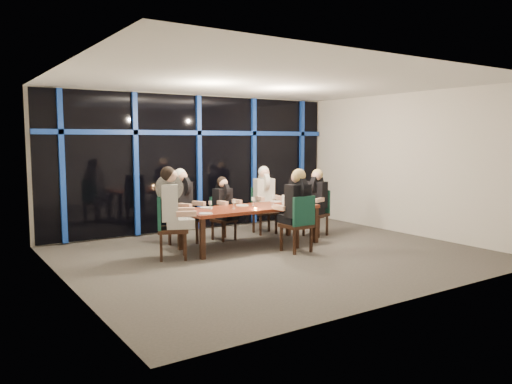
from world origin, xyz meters
TOP-DOWN VIEW (x-y plane):
  - room at (0.00, 0.00)m, footprint 7.04×7.00m
  - window_wall at (0.01, 2.93)m, footprint 6.86×0.43m
  - dining_table at (0.00, 0.80)m, footprint 2.60×1.00m
  - chair_far_left at (-1.03, 1.71)m, footprint 0.61×0.61m
  - chair_far_mid at (-0.14, 1.65)m, footprint 0.47×0.47m
  - chair_far_right at (0.98, 1.80)m, footprint 0.53×0.53m
  - chair_end_left at (-1.72, 0.72)m, footprint 0.65×0.65m
  - chair_end_right at (1.78, 0.93)m, footprint 0.56×0.56m
  - chair_near_mid at (0.44, -0.14)m, footprint 0.48×0.48m
  - diner_far_left at (-1.00, 1.63)m, footprint 0.63×0.69m
  - diner_far_mid at (-0.13, 1.58)m, footprint 0.47×0.58m
  - diner_far_right at (0.96, 1.71)m, footprint 0.53×0.65m
  - diner_end_left at (-1.64, 0.69)m, footprint 0.73×0.66m
  - diner_end_right at (1.70, 0.91)m, footprint 0.65×0.57m
  - diner_near_mid at (0.44, -0.05)m, footprint 0.51×0.64m
  - plate_far_left at (-0.76, 1.11)m, footprint 0.24×0.24m
  - plate_far_mid at (-0.03, 1.02)m, footprint 0.24×0.24m
  - plate_far_right at (0.86, 1.16)m, footprint 0.24×0.24m
  - plate_end_left at (-1.12, 0.47)m, footprint 0.24×0.24m
  - plate_end_right at (1.17, 0.72)m, footprint 0.24×0.24m
  - plate_near_mid at (0.43, 0.51)m, footprint 0.24×0.24m
  - wine_bottle at (1.00, 0.58)m, footprint 0.07×0.07m
  - water_pitcher at (0.66, 0.60)m, footprint 0.12×0.11m
  - tea_light at (-0.09, 0.48)m, footprint 0.05×0.05m
  - wine_glass_a at (-0.37, 0.78)m, footprint 0.06×0.06m
  - wine_glass_b at (0.16, 0.95)m, footprint 0.06×0.06m
  - wine_glass_c at (0.55, 0.82)m, footprint 0.08×0.08m
  - wine_glass_d at (-0.79, 0.92)m, footprint 0.06×0.06m
  - wine_glass_e at (0.82, 0.86)m, footprint 0.07×0.07m

SIDE VIEW (x-z plane):
  - chair_far_mid at x=-0.14m, z-range 0.05..0.92m
  - chair_end_right at x=1.78m, z-range 0.06..1.01m
  - chair_far_right at x=0.98m, z-range 0.06..1.04m
  - chair_far_left at x=-1.03m, z-range 0.06..1.06m
  - chair_near_mid at x=0.44m, z-range 0.06..1.08m
  - chair_end_left at x=-1.72m, z-range 0.06..1.13m
  - dining_table at x=0.00m, z-range 0.31..1.06m
  - plate_far_left at x=-0.76m, z-range 0.75..0.76m
  - plate_far_mid at x=-0.03m, z-range 0.75..0.76m
  - plate_far_right at x=0.86m, z-range 0.75..0.76m
  - plate_end_left at x=-1.12m, z-range 0.75..0.76m
  - plate_end_right at x=1.17m, z-range 0.75..0.76m
  - plate_near_mid at x=0.43m, z-range 0.75..0.76m
  - tea_light at x=-0.09m, z-range 0.75..0.78m
  - diner_far_mid at x=-0.13m, z-range 0.41..1.26m
  - water_pitcher at x=0.66m, z-range 0.75..0.95m
  - wine_glass_d at x=-0.79m, z-range 0.79..0.94m
  - wine_glass_b at x=0.16m, z-range 0.79..0.95m
  - wine_glass_a at x=-0.37m, z-range 0.79..0.95m
  - wine_bottle at x=1.00m, z-range 0.71..1.03m
  - wine_glass_e at x=0.82m, z-range 0.79..0.96m
  - wine_glass_c at x=0.55m, z-range 0.79..0.99m
  - diner_end_right at x=1.70m, z-range 0.45..1.38m
  - diner_far_right at x=0.96m, z-range 0.46..1.42m
  - diner_far_left at x=-1.00m, z-range 0.47..1.44m
  - diner_near_mid at x=0.44m, z-range 0.48..1.47m
  - diner_end_left at x=-1.64m, z-range 0.50..1.54m
  - window_wall at x=0.01m, z-range 0.08..3.02m
  - room at x=0.00m, z-range 0.51..3.53m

